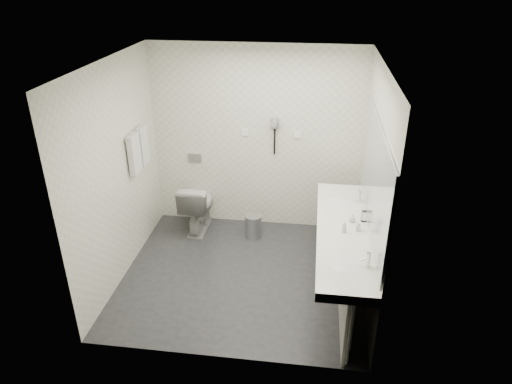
# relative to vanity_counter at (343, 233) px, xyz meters

# --- Properties ---
(floor) EXTENTS (2.80, 2.80, 0.00)m
(floor) POSITION_rel_vanity_counter_xyz_m (-1.12, 0.20, -0.80)
(floor) COLOR #28292D
(floor) RESTS_ON ground
(ceiling) EXTENTS (2.80, 2.80, 0.00)m
(ceiling) POSITION_rel_vanity_counter_xyz_m (-1.12, 0.20, 1.70)
(ceiling) COLOR white
(ceiling) RESTS_ON wall_back
(wall_back) EXTENTS (2.80, 0.00, 2.80)m
(wall_back) POSITION_rel_vanity_counter_xyz_m (-1.12, 1.50, 0.45)
(wall_back) COLOR silver
(wall_back) RESTS_ON floor
(wall_front) EXTENTS (2.80, 0.00, 2.80)m
(wall_front) POSITION_rel_vanity_counter_xyz_m (-1.12, -1.10, 0.45)
(wall_front) COLOR silver
(wall_front) RESTS_ON floor
(wall_left) EXTENTS (0.00, 2.60, 2.60)m
(wall_left) POSITION_rel_vanity_counter_xyz_m (-2.52, 0.20, 0.45)
(wall_left) COLOR silver
(wall_left) RESTS_ON floor
(wall_right) EXTENTS (0.00, 2.60, 2.60)m
(wall_right) POSITION_rel_vanity_counter_xyz_m (0.27, 0.20, 0.45)
(wall_right) COLOR silver
(wall_right) RESTS_ON floor
(vanity_counter) EXTENTS (0.55, 2.20, 0.10)m
(vanity_counter) POSITION_rel_vanity_counter_xyz_m (0.00, 0.00, 0.00)
(vanity_counter) COLOR white
(vanity_counter) RESTS_ON floor
(vanity_panel) EXTENTS (0.03, 2.15, 0.75)m
(vanity_panel) POSITION_rel_vanity_counter_xyz_m (0.02, 0.00, -0.42)
(vanity_panel) COLOR gray
(vanity_panel) RESTS_ON floor
(vanity_post_near) EXTENTS (0.06, 0.06, 0.75)m
(vanity_post_near) POSITION_rel_vanity_counter_xyz_m (0.05, -1.04, -0.42)
(vanity_post_near) COLOR silver
(vanity_post_near) RESTS_ON floor
(vanity_post_far) EXTENTS (0.06, 0.06, 0.75)m
(vanity_post_far) POSITION_rel_vanity_counter_xyz_m (0.05, 1.04, -0.42)
(vanity_post_far) COLOR silver
(vanity_post_far) RESTS_ON floor
(mirror) EXTENTS (0.02, 2.20, 1.05)m
(mirror) POSITION_rel_vanity_counter_xyz_m (0.26, 0.00, 0.65)
(mirror) COLOR #B2BCC6
(mirror) RESTS_ON wall_right
(basin_near) EXTENTS (0.40, 0.31, 0.05)m
(basin_near) POSITION_rel_vanity_counter_xyz_m (0.00, -0.65, 0.04)
(basin_near) COLOR white
(basin_near) RESTS_ON vanity_counter
(basin_far) EXTENTS (0.40, 0.31, 0.05)m
(basin_far) POSITION_rel_vanity_counter_xyz_m (0.00, 0.65, 0.04)
(basin_far) COLOR white
(basin_far) RESTS_ON vanity_counter
(faucet_near) EXTENTS (0.04, 0.04, 0.15)m
(faucet_near) POSITION_rel_vanity_counter_xyz_m (0.19, -0.65, 0.12)
(faucet_near) COLOR silver
(faucet_near) RESTS_ON vanity_counter
(faucet_far) EXTENTS (0.04, 0.04, 0.15)m
(faucet_far) POSITION_rel_vanity_counter_xyz_m (0.19, 0.65, 0.12)
(faucet_far) COLOR silver
(faucet_far) RESTS_ON vanity_counter
(soap_bottle_a) EXTENTS (0.05, 0.05, 0.10)m
(soap_bottle_a) POSITION_rel_vanity_counter_xyz_m (0.15, -0.01, 0.10)
(soap_bottle_a) COLOR beige
(soap_bottle_a) RESTS_ON vanity_counter
(soap_bottle_b) EXTENTS (0.09, 0.09, 0.09)m
(soap_bottle_b) POSITION_rel_vanity_counter_xyz_m (0.10, 0.17, 0.09)
(soap_bottle_b) COLOR beige
(soap_bottle_b) RESTS_ON vanity_counter
(soap_bottle_c) EXTENTS (0.05, 0.05, 0.13)m
(soap_bottle_c) POSITION_rel_vanity_counter_xyz_m (0.00, -0.06, 0.11)
(soap_bottle_c) COLOR beige
(soap_bottle_c) RESTS_ON vanity_counter
(glass_left) EXTENTS (0.07, 0.07, 0.12)m
(glass_left) POSITION_rel_vanity_counter_xyz_m (0.22, 0.20, 0.11)
(glass_left) COLOR silver
(glass_left) RESTS_ON vanity_counter
(toilet) EXTENTS (0.41, 0.71, 0.72)m
(toilet) POSITION_rel_vanity_counter_xyz_m (-1.90, 1.20, -0.44)
(toilet) COLOR white
(toilet) RESTS_ON floor
(flush_plate) EXTENTS (0.18, 0.02, 0.12)m
(flush_plate) POSITION_rel_vanity_counter_xyz_m (-1.98, 1.49, 0.15)
(flush_plate) COLOR #B2B5BA
(flush_plate) RESTS_ON wall_back
(pedal_bin) EXTENTS (0.25, 0.25, 0.31)m
(pedal_bin) POSITION_rel_vanity_counter_xyz_m (-1.11, 1.08, -0.65)
(pedal_bin) COLOR #B2B5BA
(pedal_bin) RESTS_ON floor
(bin_lid) EXTENTS (0.22, 0.22, 0.02)m
(bin_lid) POSITION_rel_vanity_counter_xyz_m (-1.11, 1.08, -0.48)
(bin_lid) COLOR #B2B5BA
(bin_lid) RESTS_ON pedal_bin
(towel_rail) EXTENTS (0.02, 0.62, 0.02)m
(towel_rail) POSITION_rel_vanity_counter_xyz_m (-2.47, 0.75, 0.75)
(towel_rail) COLOR silver
(towel_rail) RESTS_ON wall_left
(towel_near) EXTENTS (0.07, 0.24, 0.48)m
(towel_near) POSITION_rel_vanity_counter_xyz_m (-2.46, 0.61, 0.53)
(towel_near) COLOR silver
(towel_near) RESTS_ON towel_rail
(towel_far) EXTENTS (0.07, 0.24, 0.48)m
(towel_far) POSITION_rel_vanity_counter_xyz_m (-2.46, 0.89, 0.53)
(towel_far) COLOR silver
(towel_far) RESTS_ON towel_rail
(dryer_cradle) EXTENTS (0.10, 0.04, 0.14)m
(dryer_cradle) POSITION_rel_vanity_counter_xyz_m (-0.88, 1.47, 0.70)
(dryer_cradle) COLOR gray
(dryer_cradle) RESTS_ON wall_back
(dryer_barrel) EXTENTS (0.08, 0.14, 0.08)m
(dryer_barrel) POSITION_rel_vanity_counter_xyz_m (-0.88, 1.40, 0.73)
(dryer_barrel) COLOR gray
(dryer_barrel) RESTS_ON dryer_cradle
(dryer_cord) EXTENTS (0.02, 0.02, 0.35)m
(dryer_cord) POSITION_rel_vanity_counter_xyz_m (-0.88, 1.46, 0.45)
(dryer_cord) COLOR black
(dryer_cord) RESTS_ON dryer_cradle
(switch_plate_a) EXTENTS (0.09, 0.02, 0.09)m
(switch_plate_a) POSITION_rel_vanity_counter_xyz_m (-1.27, 1.49, 0.55)
(switch_plate_a) COLOR white
(switch_plate_a) RESTS_ON wall_back
(switch_plate_b) EXTENTS (0.09, 0.02, 0.09)m
(switch_plate_b) POSITION_rel_vanity_counter_xyz_m (-0.57, 1.49, 0.55)
(switch_plate_b) COLOR white
(switch_plate_b) RESTS_ON wall_back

